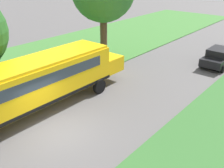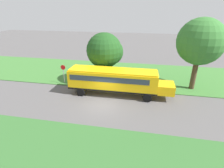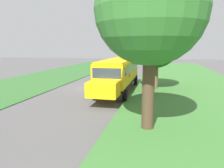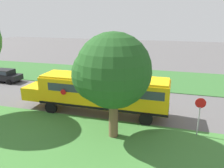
% 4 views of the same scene
% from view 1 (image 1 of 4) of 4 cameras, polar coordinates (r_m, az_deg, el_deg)
% --- Properties ---
extents(ground_plane, '(120.00, 120.00, 0.00)m').
position_cam_1_polar(ground_plane, '(14.33, -11.47, -10.25)').
color(ground_plane, '#565454').
extents(school_bus, '(2.84, 12.42, 3.16)m').
position_cam_1_polar(school_bus, '(15.87, -15.85, 0.81)').
color(school_bus, yellow).
rests_on(school_bus, ground).
extents(car_black_nearest, '(2.02, 4.40, 1.56)m').
position_cam_1_polar(car_black_nearest, '(24.58, 22.28, 5.69)').
color(car_black_nearest, black).
rests_on(car_black_nearest, ground).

